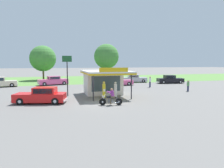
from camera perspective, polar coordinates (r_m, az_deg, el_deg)
name	(u,v)px	position (r m, az deg, el deg)	size (l,w,h in m)	color
ground_plane	(103,103)	(19.75, -2.56, -5.42)	(300.00, 300.00, 0.00)	slate
grass_verge_strip	(74,79)	(49.21, -10.63, 1.29)	(120.00, 24.00, 0.01)	#56843D
service_station_kiosk	(103,81)	(25.17, -2.48, 0.98)	(5.06, 7.08, 3.43)	silver
gas_pump_nearside	(104,91)	(22.14, -2.28, -1.92)	(0.44, 0.44, 1.90)	slate
gas_pump_offside	(115,91)	(22.48, 0.98, -1.87)	(0.44, 0.44, 1.83)	slate
motorcycle_with_rider	(111,98)	(18.69, -0.24, -4.03)	(2.12, 0.79, 1.58)	black
featured_classic_sedan	(41,96)	(20.79, -19.36, -3.19)	(5.21, 2.91, 1.56)	red
parked_car_back_row_centre	(0,83)	(37.46, -29.20, 0.36)	(5.37, 2.79, 1.62)	beige
parked_car_back_row_far_right	(118,82)	(35.30, 1.61, 0.70)	(5.42, 2.03, 1.50)	#E55993
parked_car_back_row_right	(53,81)	(37.53, -16.29, 0.83)	(5.51, 3.14, 1.56)	#E55993
parked_car_back_row_far_left	(170,80)	(40.64, 16.09, 1.19)	(5.30, 2.54, 1.57)	black
parked_car_back_row_left	(134,79)	(41.38, 6.35, 1.47)	(5.29, 3.00, 1.52)	#B7B7BC
bystander_chatting_near_pumps	(150,81)	(33.12, 10.69, 0.70)	(0.34, 0.34, 1.76)	#2D3351
bystander_standing_back_lot	(188,86)	(29.81, 20.71, -0.42)	(0.34, 0.34, 1.49)	#2D3351
tree_oak_far_left	(43,59)	(49.08, -18.90, 6.72)	(5.89, 5.89, 7.89)	brown
tree_oak_far_right	(107,57)	(46.78, -1.55, 7.68)	(5.69, 5.69, 8.27)	brown
roadside_pole_sign	(67,69)	(24.22, -12.56, 4.25)	(1.10, 0.12, 4.73)	black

